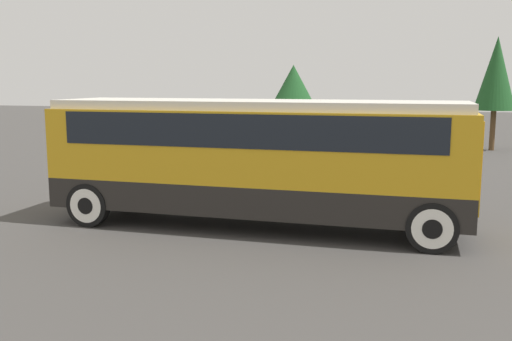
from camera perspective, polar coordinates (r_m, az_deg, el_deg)
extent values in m
plane|color=#423F3D|center=(14.66, 0.00, -5.57)|extent=(120.00, 120.00, 0.00)
cube|color=black|center=(14.47, 0.00, -2.31)|extent=(10.33, 2.57, 0.75)
cube|color=gold|center=(14.28, 0.00, 2.63)|extent=(10.33, 2.57, 1.75)
cube|color=black|center=(14.24, 0.00, 4.36)|extent=(9.09, 2.61, 0.79)
cube|color=silver|center=(14.21, 0.00, 6.59)|extent=(10.12, 2.37, 0.22)
cube|color=gold|center=(13.83, 20.43, 0.81)|extent=(0.36, 2.47, 2.00)
cylinder|color=black|center=(12.87, 17.20, -5.47)|extent=(1.12, 0.28, 1.12)
cylinder|color=silver|center=(12.87, 17.20, -5.47)|extent=(0.87, 0.30, 0.87)
cylinder|color=black|center=(12.87, 17.20, -5.47)|extent=(0.42, 0.32, 0.42)
cylinder|color=black|center=(15.16, 17.02, -3.31)|extent=(1.12, 0.28, 1.12)
cylinder|color=silver|center=(15.16, 17.02, -3.31)|extent=(0.87, 0.30, 0.87)
cylinder|color=black|center=(15.16, 17.02, -3.31)|extent=(0.42, 0.32, 0.42)
cylinder|color=black|center=(15.14, -16.41, -3.31)|extent=(1.12, 0.28, 1.12)
cylinder|color=silver|center=(15.14, -16.41, -3.31)|extent=(0.87, 0.30, 0.87)
cylinder|color=black|center=(15.14, -16.41, -3.31)|extent=(0.42, 0.32, 0.42)
cylinder|color=black|center=(17.13, -12.24, -1.75)|extent=(1.12, 0.28, 1.12)
cylinder|color=silver|center=(17.13, -12.24, -1.75)|extent=(0.87, 0.30, 0.87)
cylinder|color=black|center=(17.13, -12.24, -1.75)|extent=(0.42, 0.32, 0.42)
cube|color=#7A6B5B|center=(19.43, 3.85, -0.28)|extent=(4.55, 1.77, 0.67)
cube|color=black|center=(19.38, 3.35, 1.52)|extent=(2.36, 1.59, 0.54)
cylinder|color=black|center=(18.41, 8.95, -1.71)|extent=(0.61, 0.22, 0.61)
cylinder|color=black|center=(18.41, 8.95, -1.71)|extent=(0.23, 0.26, 0.23)
cylinder|color=black|center=(19.96, 9.50, -0.90)|extent=(0.61, 0.22, 0.61)
cylinder|color=black|center=(19.96, 9.50, -0.90)|extent=(0.23, 0.26, 0.23)
cylinder|color=black|center=(19.19, -2.04, -1.17)|extent=(0.61, 0.22, 0.61)
cylinder|color=black|center=(19.19, -2.04, -1.17)|extent=(0.23, 0.26, 0.23)
cylinder|color=black|center=(20.68, -0.70, -0.43)|extent=(0.61, 0.22, 0.61)
cylinder|color=black|center=(20.68, -0.70, -0.43)|extent=(0.23, 0.26, 0.23)
cube|color=silver|center=(22.38, -3.03, 0.94)|extent=(4.07, 1.86, 0.66)
cube|color=black|center=(22.36, -3.44, 2.49)|extent=(2.12, 1.67, 0.55)
cylinder|color=black|center=(21.16, 0.35, -0.21)|extent=(0.62, 0.22, 0.62)
cylinder|color=black|center=(21.16, 0.35, -0.21)|extent=(0.24, 0.26, 0.24)
cylinder|color=black|center=(22.76, 1.48, 0.44)|extent=(0.62, 0.22, 0.62)
cylinder|color=black|center=(22.76, 1.48, 0.44)|extent=(0.24, 0.26, 0.24)
cylinder|color=black|center=(22.21, -7.64, 0.15)|extent=(0.62, 0.22, 0.62)
cylinder|color=black|center=(22.21, -7.64, 0.15)|extent=(0.24, 0.26, 0.24)
cylinder|color=black|center=(23.75, -6.03, 0.74)|extent=(0.62, 0.22, 0.62)
cylinder|color=black|center=(23.75, -6.03, 0.74)|extent=(0.24, 0.26, 0.24)
cylinder|color=brown|center=(38.33, 3.72, 4.61)|extent=(0.28, 0.28, 1.60)
cone|color=#1E5123|center=(38.22, 3.75, 8.15)|extent=(3.42, 3.42, 3.14)
cylinder|color=brown|center=(33.05, 22.57, 3.74)|extent=(0.28, 0.28, 2.15)
cone|color=#1E5123|center=(32.95, 22.88, 8.94)|extent=(2.11, 2.11, 3.85)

